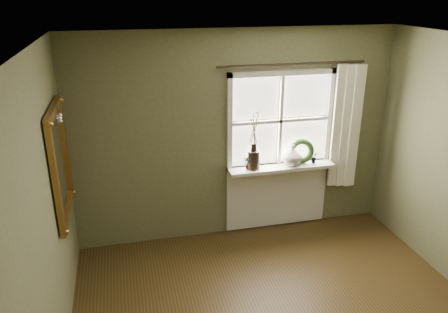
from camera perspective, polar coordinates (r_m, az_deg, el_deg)
name	(u,v)px	position (r m, az deg, el deg)	size (l,w,h in m)	color
ceiling	(329,56)	(3.00, 13.54, 12.62)	(4.50, 4.50, 0.00)	silver
wall_back	(236,136)	(5.41, 1.54, 2.69)	(4.00, 0.10, 2.60)	#616240
wall_left	(25,268)	(3.24, -24.50, -13.06)	(0.10, 4.50, 2.60)	#616240
window_frame	(280,121)	(5.45, 7.36, 4.67)	(1.36, 0.06, 1.24)	silver
window_sill	(281,167)	(5.55, 7.48, -1.39)	(1.36, 0.26, 0.04)	silver
window_apron	(277,195)	(5.83, 6.89, -4.99)	(1.36, 0.04, 0.88)	silver
dark_jug	(253,160)	(5.38, 3.86, -0.41)	(0.16, 0.16, 0.23)	black
cream_vase	(292,155)	(5.54, 8.88, 0.20)	(0.26, 0.26, 0.27)	beige
wreath	(301,154)	(5.64, 10.08, 0.37)	(0.32, 0.32, 0.08)	#2C471F
potted_plant_left	(247,163)	(5.38, 3.03, -0.86)	(0.08, 0.06, 0.16)	#2C471F
potted_plant_right	(314,157)	(5.68, 11.72, -0.09)	(0.08, 0.07, 0.15)	#2C471F
curtain	(345,127)	(5.75, 15.53, 3.72)	(0.36, 0.12, 1.59)	silver
curtain_rod	(293,64)	(5.28, 8.99, 11.84)	(0.03, 0.03, 1.84)	black
gilt_mirror	(60,163)	(4.47, -20.62, -0.75)	(0.10, 0.94, 1.12)	white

